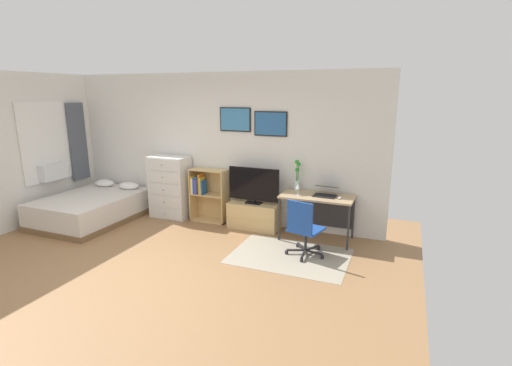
{
  "coord_description": "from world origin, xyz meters",
  "views": [
    {
      "loc": [
        3.24,
        -3.67,
        2.34
      ],
      "look_at": [
        1.15,
        1.5,
        1.0
      ],
      "focal_mm": 26.34,
      "sensor_mm": 36.0,
      "label": 1
    }
  ],
  "objects_px": {
    "desk": "(318,202)",
    "wine_glass": "(298,187)",
    "bed": "(92,208)",
    "bookshelf": "(206,192)",
    "laptop": "(326,192)",
    "computer_mouse": "(340,198)",
    "tv_stand": "(254,216)",
    "bamboo_vase": "(297,177)",
    "dresser": "(170,187)",
    "office_chair": "(303,227)",
    "television": "(254,186)"
  },
  "relations": [
    {
      "from": "television",
      "to": "desk",
      "type": "distance_m",
      "value": 1.15
    },
    {
      "from": "bed",
      "to": "tv_stand",
      "type": "distance_m",
      "value": 3.07
    },
    {
      "from": "bed",
      "to": "bookshelf",
      "type": "distance_m",
      "value": 2.17
    },
    {
      "from": "bookshelf",
      "to": "bamboo_vase",
      "type": "relative_size",
      "value": 1.89
    },
    {
      "from": "dresser",
      "to": "tv_stand",
      "type": "distance_m",
      "value": 1.77
    },
    {
      "from": "bookshelf",
      "to": "desk",
      "type": "height_order",
      "value": "bookshelf"
    },
    {
      "from": "desk",
      "to": "dresser",
      "type": "bearing_deg",
      "value": 179.89
    },
    {
      "from": "bookshelf",
      "to": "laptop",
      "type": "bearing_deg",
      "value": -2.15
    },
    {
      "from": "tv_stand",
      "to": "bamboo_vase",
      "type": "height_order",
      "value": "bamboo_vase"
    },
    {
      "from": "bookshelf",
      "to": "tv_stand",
      "type": "height_order",
      "value": "bookshelf"
    },
    {
      "from": "laptop",
      "to": "wine_glass",
      "type": "distance_m",
      "value": 0.45
    },
    {
      "from": "desk",
      "to": "office_chair",
      "type": "xyz_separation_m",
      "value": [
        -0.03,
        -0.82,
        -0.15
      ]
    },
    {
      "from": "dresser",
      "to": "office_chair",
      "type": "bearing_deg",
      "value": -16.2
    },
    {
      "from": "computer_mouse",
      "to": "wine_glass",
      "type": "bearing_deg",
      "value": -177.54
    },
    {
      "from": "desk",
      "to": "wine_glass",
      "type": "height_order",
      "value": "wine_glass"
    },
    {
      "from": "bookshelf",
      "to": "laptop",
      "type": "xyz_separation_m",
      "value": [
        2.25,
        -0.08,
        0.25
      ]
    },
    {
      "from": "dresser",
      "to": "office_chair",
      "type": "xyz_separation_m",
      "value": [
        2.84,
        -0.82,
        -0.13
      ]
    },
    {
      "from": "bed",
      "to": "laptop",
      "type": "xyz_separation_m",
      "value": [
        4.23,
        0.73,
        0.55
      ]
    },
    {
      "from": "dresser",
      "to": "television",
      "type": "xyz_separation_m",
      "value": [
        1.73,
        -0.01,
        0.19
      ]
    },
    {
      "from": "bed",
      "to": "office_chair",
      "type": "height_order",
      "value": "office_chair"
    },
    {
      "from": "bed",
      "to": "office_chair",
      "type": "distance_m",
      "value": 4.09
    },
    {
      "from": "tv_stand",
      "to": "desk",
      "type": "height_order",
      "value": "desk"
    },
    {
      "from": "television",
      "to": "office_chair",
      "type": "bearing_deg",
      "value": -36.38
    },
    {
      "from": "bed",
      "to": "wine_glass",
      "type": "height_order",
      "value": "wine_glass"
    },
    {
      "from": "bed",
      "to": "dresser",
      "type": "bearing_deg",
      "value": 30.4
    },
    {
      "from": "tv_stand",
      "to": "television",
      "type": "bearing_deg",
      "value": -90.0
    },
    {
      "from": "desk",
      "to": "wine_glass",
      "type": "relative_size",
      "value": 6.43
    },
    {
      "from": "bookshelf",
      "to": "office_chair",
      "type": "height_order",
      "value": "bookshelf"
    },
    {
      "from": "wine_glass",
      "to": "tv_stand",
      "type": "bearing_deg",
      "value": 167.92
    },
    {
      "from": "bookshelf",
      "to": "computer_mouse",
      "type": "relative_size",
      "value": 9.45
    },
    {
      "from": "laptop",
      "to": "computer_mouse",
      "type": "height_order",
      "value": "laptop"
    },
    {
      "from": "tv_stand",
      "to": "desk",
      "type": "distance_m",
      "value": 1.2
    },
    {
      "from": "tv_stand",
      "to": "computer_mouse",
      "type": "distance_m",
      "value": 1.6
    },
    {
      "from": "desk",
      "to": "office_chair",
      "type": "bearing_deg",
      "value": -91.89
    },
    {
      "from": "bed",
      "to": "tv_stand",
      "type": "height_order",
      "value": "bed"
    },
    {
      "from": "desk",
      "to": "bamboo_vase",
      "type": "xyz_separation_m",
      "value": [
        -0.4,
        0.14,
        0.37
      ]
    },
    {
      "from": "dresser",
      "to": "laptop",
      "type": "relative_size",
      "value": 2.97
    },
    {
      "from": "tv_stand",
      "to": "computer_mouse",
      "type": "xyz_separation_m",
      "value": [
        1.5,
        -0.15,
        0.53
      ]
    },
    {
      "from": "laptop",
      "to": "wine_glass",
      "type": "xyz_separation_m",
      "value": [
        -0.42,
        -0.15,
        0.07
      ]
    },
    {
      "from": "bed",
      "to": "television",
      "type": "relative_size",
      "value": 2.07
    },
    {
      "from": "bamboo_vase",
      "to": "wine_glass",
      "type": "distance_m",
      "value": 0.33
    },
    {
      "from": "bamboo_vase",
      "to": "office_chair",
      "type": "bearing_deg",
      "value": -68.58
    },
    {
      "from": "bookshelf",
      "to": "desk",
      "type": "bearing_deg",
      "value": -2.1
    },
    {
      "from": "office_chair",
      "to": "laptop",
      "type": "distance_m",
      "value": 0.89
    },
    {
      "from": "tv_stand",
      "to": "desk",
      "type": "xyz_separation_m",
      "value": [
        1.14,
        -0.02,
        0.37
      ]
    },
    {
      "from": "tv_stand",
      "to": "laptop",
      "type": "bearing_deg",
      "value": -1.23
    },
    {
      "from": "bookshelf",
      "to": "television",
      "type": "xyz_separation_m",
      "value": [
        0.99,
        -0.08,
        0.23
      ]
    },
    {
      "from": "bookshelf",
      "to": "computer_mouse",
      "type": "distance_m",
      "value": 2.51
    },
    {
      "from": "dresser",
      "to": "desk",
      "type": "bearing_deg",
      "value": -0.11
    },
    {
      "from": "bed",
      "to": "wine_glass",
      "type": "xyz_separation_m",
      "value": [
        3.81,
        0.57,
        0.63
      ]
    }
  ]
}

